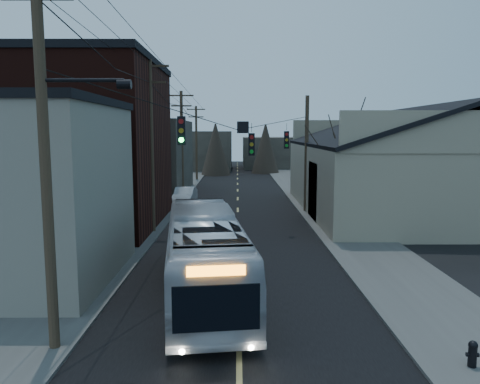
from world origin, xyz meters
name	(u,v)px	position (x,y,z in m)	size (l,w,h in m)	color
road_surface	(238,202)	(0.00, 30.00, 0.01)	(9.00, 110.00, 0.02)	black
sidewalk_left	(161,202)	(-6.50, 30.00, 0.06)	(4.00, 110.00, 0.12)	#474744
sidewalk_right	(314,201)	(6.50, 30.00, 0.06)	(4.00, 110.00, 0.12)	#474744
building_clapboard	(7,194)	(-9.00, 9.00, 3.50)	(8.00, 8.00, 7.00)	gray
building_brick	(76,147)	(-10.00, 20.00, 5.00)	(10.00, 12.00, 10.00)	black
building_left_far	(139,157)	(-9.50, 36.00, 3.50)	(9.00, 14.00, 7.00)	#343029
warehouse	(415,176)	(13.00, 25.00, 2.70)	(16.16, 20.60, 7.73)	gray
building_far_left	(200,150)	(-6.00, 65.00, 3.00)	(10.00, 12.00, 6.00)	#343029
building_far_right	(279,152)	(7.00, 70.00, 2.50)	(12.00, 14.00, 5.00)	#343029
bare_tree	(342,169)	(6.50, 20.00, 3.60)	(0.40, 0.40, 7.20)	black
utility_lines	(194,145)	(-3.11, 24.14, 4.95)	(11.24, 45.28, 10.50)	#382B1E
bus	(205,254)	(-1.22, 7.39, 1.51)	(2.54, 10.84, 3.02)	#B6BBC3
parked_car	(185,196)	(-4.30, 28.43, 0.72)	(1.53, 4.40, 1.45)	#AEB2B6
fire_hydrant	(473,353)	(5.78, 1.86, 0.48)	(0.32, 0.23, 0.67)	black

